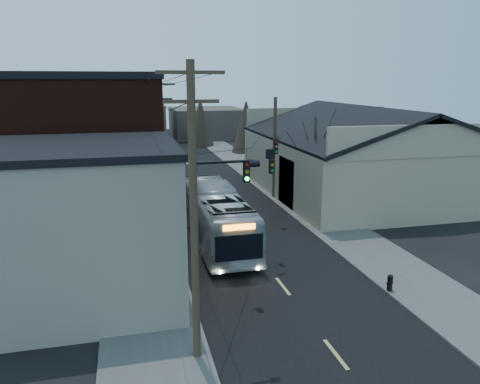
% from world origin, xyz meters
% --- Properties ---
extents(road_surface, '(9.00, 110.00, 0.02)m').
position_xyz_m(road_surface, '(0.00, 30.00, 0.01)').
color(road_surface, black).
rests_on(road_surface, ground).
extents(sidewalk_left, '(4.00, 110.00, 0.12)m').
position_xyz_m(sidewalk_left, '(-6.50, 30.00, 0.06)').
color(sidewalk_left, '#474744').
rests_on(sidewalk_left, ground).
extents(sidewalk_right, '(4.00, 110.00, 0.12)m').
position_xyz_m(sidewalk_right, '(6.50, 30.00, 0.06)').
color(sidewalk_right, '#474744').
rests_on(sidewalk_right, ground).
extents(building_clapboard, '(8.00, 8.00, 7.00)m').
position_xyz_m(building_clapboard, '(-9.00, 9.00, 3.50)').
color(building_clapboard, '#6E685B').
rests_on(building_clapboard, ground).
extents(building_brick, '(10.00, 12.00, 10.00)m').
position_xyz_m(building_brick, '(-10.00, 20.00, 5.00)').
color(building_brick, black).
rests_on(building_brick, ground).
extents(building_left_far, '(9.00, 14.00, 7.00)m').
position_xyz_m(building_left_far, '(-9.50, 36.00, 3.50)').
color(building_left_far, '#38332C').
rests_on(building_left_far, ground).
extents(warehouse, '(16.16, 20.60, 7.73)m').
position_xyz_m(warehouse, '(13.00, 25.00, 2.70)').
color(warehouse, gray).
rests_on(warehouse, ground).
extents(building_far_left, '(10.00, 12.00, 6.00)m').
position_xyz_m(building_far_left, '(-6.00, 65.00, 3.00)').
color(building_far_left, '#38332C').
rests_on(building_far_left, ground).
extents(building_far_right, '(12.00, 14.00, 5.00)m').
position_xyz_m(building_far_right, '(7.00, 70.00, 2.50)').
color(building_far_right, '#38332C').
rests_on(building_far_right, ground).
extents(bare_tree, '(0.40, 0.40, 7.20)m').
position_xyz_m(bare_tree, '(6.50, 20.00, 3.60)').
color(bare_tree, black).
rests_on(bare_tree, ground).
extents(utility_lines, '(11.24, 45.28, 10.50)m').
position_xyz_m(utility_lines, '(-3.11, 24.14, 4.95)').
color(utility_lines, '#382B1E').
rests_on(utility_lines, ground).
extents(bus, '(2.84, 12.10, 3.37)m').
position_xyz_m(bus, '(-1.90, 15.21, 1.68)').
color(bus, '#A3A9AE').
rests_on(bus, ground).
extents(parked_car, '(1.71, 4.16, 1.34)m').
position_xyz_m(parked_car, '(-3.00, 28.30, 0.67)').
color(parked_car, '#A1A4A8').
rests_on(parked_car, ground).
extents(fire_hydrant, '(0.40, 0.28, 0.81)m').
position_xyz_m(fire_hydrant, '(4.70, 6.15, 0.56)').
color(fire_hydrant, black).
rests_on(fire_hydrant, sidewalk_right).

